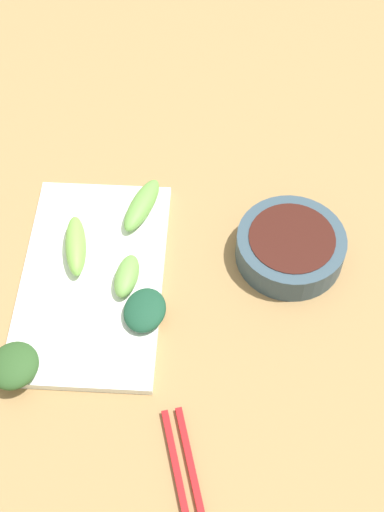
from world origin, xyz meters
name	(u,v)px	position (x,y,z in m)	size (l,w,h in m)	color
tabletop	(170,274)	(0.00, 0.00, 0.01)	(2.10, 2.10, 0.02)	#9C7849
sauce_bowl	(290,246)	(-0.16, -0.03, 0.04)	(0.15, 0.15, 0.04)	#334855
serving_plate	(93,279)	(0.10, 0.02, 0.03)	(0.19, 0.32, 0.01)	white
broccoli_stalk_0	(127,276)	(0.05, 0.03, 0.04)	(0.03, 0.07, 0.02)	#6CA049
broccoli_leafy_1	(145,310)	(0.03, 0.08, 0.04)	(0.05, 0.07, 0.02)	#19472F
broccoli_leafy_2	(14,366)	(0.18, 0.16, 0.05)	(0.06, 0.06, 0.03)	#2C5124
broccoli_stalk_3	(76,245)	(0.13, -0.02, 0.05)	(0.03, 0.10, 0.03)	#79BA49
broccoli_stalk_4	(142,205)	(0.05, -0.09, 0.04)	(0.03, 0.10, 0.02)	#67A146
chopsticks	(192,507)	(-0.05, 0.31, 0.02)	(0.09, 0.23, 0.01)	red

